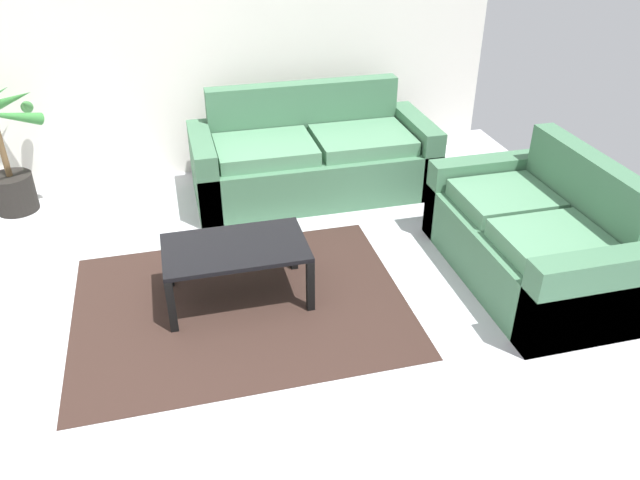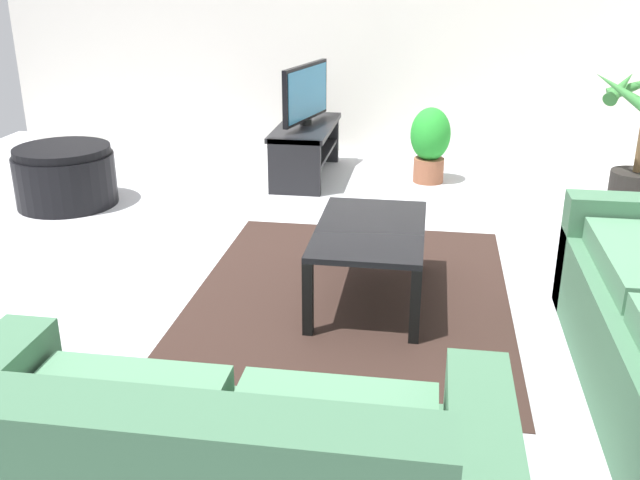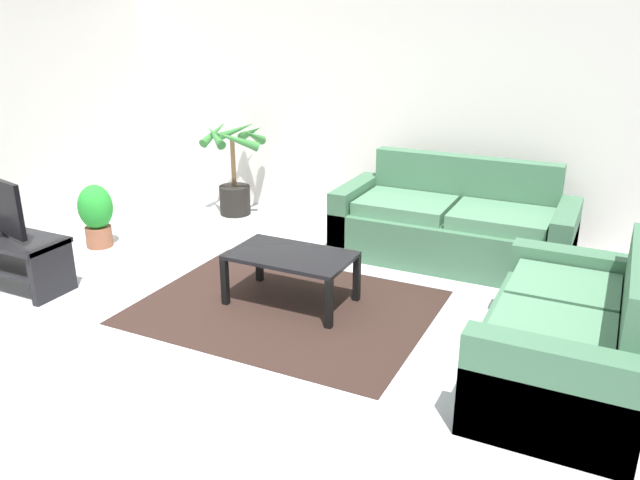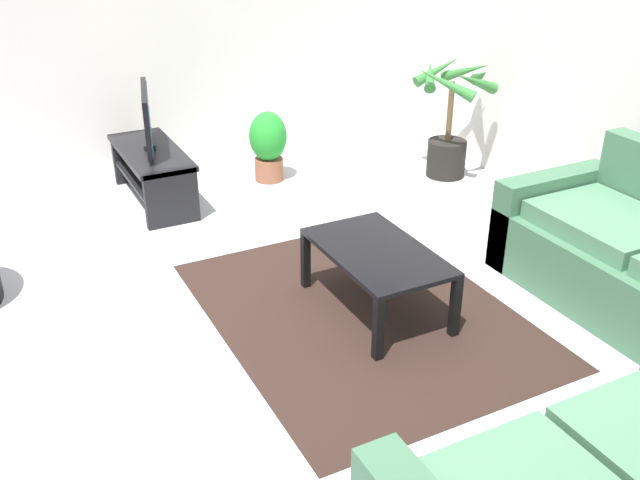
{
  "view_description": "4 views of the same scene",
  "coord_description": "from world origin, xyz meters",
  "px_view_note": "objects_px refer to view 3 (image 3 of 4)",
  "views": [
    {
      "loc": [
        1.38,
        -2.52,
        3.03
      ],
      "look_at": [
        0.22,
        0.59,
        0.43
      ],
      "focal_mm": 28.01,
      "sensor_mm": 36.0,
      "label": 1
    },
    {
      "loc": [
        2.55,
        -1.31,
        2.91
      ],
      "look_at": [
        0.31,
        0.4,
        0.63
      ],
      "focal_mm": 35.63,
      "sensor_mm": 36.0,
      "label": 2
    },
    {
      "loc": [
        1.79,
        -2.21,
        1.87
      ],
      "look_at": [
        0.4,
        0.47,
        0.51
      ],
      "focal_mm": 28.9,
      "sensor_mm": 36.0,
      "label": 3
    },
    {
      "loc": [
        3.2,
        0.94,
        2.06
      ],
      "look_at": [
        0.3,
        0.46,
        0.64
      ],
      "focal_mm": 30.83,
      "sensor_mm": 36.0,
      "label": 4
    }
  ],
  "objects_px": {
    "couch_main": "(484,283)",
    "tv_stand": "(0,317)",
    "coffee_table": "(255,349)",
    "potted_palm": "(295,229)"
  },
  "relations": [
    {
      "from": "potted_palm",
      "to": "coffee_table",
      "type": "bearing_deg",
      "value": -66.15
    },
    {
      "from": "coffee_table",
      "to": "couch_main",
      "type": "bearing_deg",
      "value": 62.78
    },
    {
      "from": "couch_main",
      "to": "potted_palm",
      "type": "relative_size",
      "value": 1.92
    },
    {
      "from": "coffee_table",
      "to": "potted_palm",
      "type": "relative_size",
      "value": 0.74
    },
    {
      "from": "tv_stand",
      "to": "potted_palm",
      "type": "relative_size",
      "value": 0.99
    },
    {
      "from": "couch_main",
      "to": "tv_stand",
      "type": "xyz_separation_m",
      "value": [
        -2.98,
        -2.52,
        0.05
      ]
    },
    {
      "from": "tv_stand",
      "to": "coffee_table",
      "type": "relative_size",
      "value": 1.34
    },
    {
      "from": "coffee_table",
      "to": "potted_palm",
      "type": "height_order",
      "value": "potted_palm"
    },
    {
      "from": "couch_main",
      "to": "potted_palm",
      "type": "distance_m",
      "value": 2.1
    },
    {
      "from": "tv_stand",
      "to": "coffee_table",
      "type": "distance_m",
      "value": 1.97
    }
  ]
}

